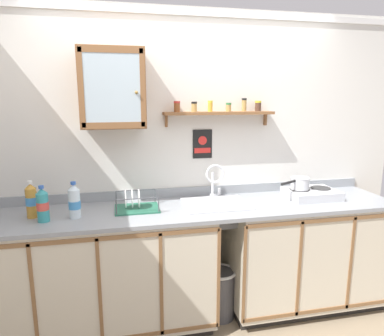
# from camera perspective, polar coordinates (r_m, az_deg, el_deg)

# --- Properties ---
(back_wall) EXTENTS (3.87, 0.07, 2.52)m
(back_wall) POSITION_cam_1_polar(r_m,az_deg,el_deg) (3.02, -0.29, 1.16)
(back_wall) COLOR silver
(back_wall) RESTS_ON ground
(lower_cabinet_run) EXTENTS (1.71, 0.65, 0.93)m
(lower_cabinet_run) POSITION_cam_1_polar(r_m,az_deg,el_deg) (2.90, -14.55, -16.44)
(lower_cabinet_run) COLOR black
(lower_cabinet_run) RESTS_ON ground
(lower_cabinet_run_right) EXTENTS (1.37, 0.65, 0.93)m
(lower_cabinet_run_right) POSITION_cam_1_polar(r_m,az_deg,el_deg) (3.29, 17.83, -13.15)
(lower_cabinet_run_right) COLOR black
(lower_cabinet_run_right) RESTS_ON ground
(countertop) EXTENTS (3.23, 0.67, 0.03)m
(countertop) POSITION_cam_1_polar(r_m,az_deg,el_deg) (2.77, 1.19, -6.62)
(countertop) COLOR gray
(countertop) RESTS_ON lower_cabinet_run
(backsplash) EXTENTS (3.23, 0.02, 0.08)m
(backsplash) POSITION_cam_1_polar(r_m,az_deg,el_deg) (3.04, -0.15, -3.86)
(backsplash) COLOR gray
(backsplash) RESTS_ON countertop
(sink) EXTENTS (0.51, 0.45, 0.45)m
(sink) POSITION_cam_1_polar(r_m,az_deg,el_deg) (2.85, 3.91, -6.52)
(sink) COLOR silver
(sink) RESTS_ON countertop
(hot_plate_stove) EXTENTS (0.42, 0.33, 0.08)m
(hot_plate_stove) POSITION_cam_1_polar(r_m,az_deg,el_deg) (3.16, 18.95, -3.99)
(hot_plate_stove) COLOR silver
(hot_plate_stove) RESTS_ON countertop
(saucepan) EXTENTS (0.31, 0.21, 0.10)m
(saucepan) POSITION_cam_1_polar(r_m,az_deg,el_deg) (3.10, 17.18, -2.35)
(saucepan) COLOR silver
(saucepan) RESTS_ON hot_plate_stove
(bottle_water_clear_0) EXTENTS (0.08, 0.08, 0.27)m
(bottle_water_clear_0) POSITION_cam_1_polar(r_m,az_deg,el_deg) (2.62, -18.69, -5.26)
(bottle_water_clear_0) COLOR silver
(bottle_water_clear_0) RESTS_ON countertop
(bottle_detergent_teal_1) EXTENTS (0.08, 0.08, 0.26)m
(bottle_detergent_teal_1) POSITION_cam_1_polar(r_m,az_deg,el_deg) (2.62, -23.25, -5.61)
(bottle_detergent_teal_1) COLOR teal
(bottle_detergent_teal_1) RESTS_ON countertop
(bottle_juice_amber_2) EXTENTS (0.08, 0.08, 0.27)m
(bottle_juice_amber_2) POSITION_cam_1_polar(r_m,az_deg,el_deg) (2.74, -24.80, -4.87)
(bottle_juice_amber_2) COLOR gold
(bottle_juice_amber_2) RESTS_ON countertop
(dish_rack) EXTENTS (0.33, 0.27, 0.16)m
(dish_rack) POSITION_cam_1_polar(r_m,az_deg,el_deg) (2.72, -9.21, -6.05)
(dish_rack) COLOR #26664C
(dish_rack) RESTS_ON countertop
(wall_cabinet) EXTENTS (0.48, 0.31, 0.59)m
(wall_cabinet) POSITION_cam_1_polar(r_m,az_deg,el_deg) (2.74, -12.87, 12.56)
(wall_cabinet) COLOR brown
(spice_shelf) EXTENTS (0.93, 0.14, 0.23)m
(spice_shelf) POSITION_cam_1_polar(r_m,az_deg,el_deg) (2.94, 4.50, 9.19)
(spice_shelf) COLOR brown
(warning_sign) EXTENTS (0.17, 0.01, 0.25)m
(warning_sign) POSITION_cam_1_polar(r_m,az_deg,el_deg) (2.99, 1.72, 3.92)
(warning_sign) COLOR black
(trash_bin) EXTENTS (0.27, 0.27, 0.42)m
(trash_bin) POSITION_cam_1_polar(r_m,az_deg,el_deg) (3.08, 4.63, -19.66)
(trash_bin) COLOR #4C4C51
(trash_bin) RESTS_ON ground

